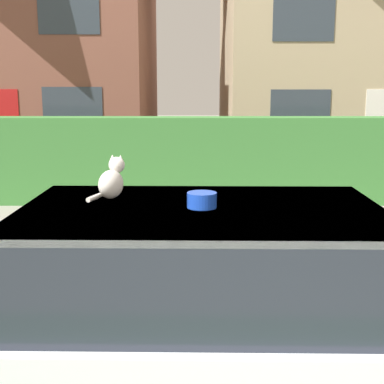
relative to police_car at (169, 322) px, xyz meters
The scene contains 6 objects.
road_strip 1.99m from the police_car, 69.35° to the left, with size 28.00×6.51×0.01m, color #5B5B60.
garden_hedge 6.78m from the police_car, 90.69° to the left, with size 13.76×0.63×1.61m, color #3D7F38.
police_car is the anchor object (origin of this frame).
cat 1.00m from the police_car, 153.65° to the right, with size 0.22×0.24×0.24m.
house_left 13.78m from the police_car, 109.79° to the left, with size 7.32×6.75×7.14m.
house_right 13.57m from the police_car, 69.65° to the left, with size 7.39×6.32×7.03m.
Camera 1 is at (-0.51, -0.32, 2.18)m, focal length 50.00 mm.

